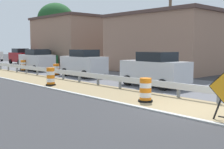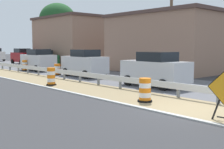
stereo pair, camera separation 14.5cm
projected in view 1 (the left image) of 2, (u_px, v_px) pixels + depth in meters
ground_plane at (193, 110)px, 11.07m from camera, size 160.00×160.00×0.00m
median_dirt_strip at (198, 108)px, 11.35m from camera, size 3.24×120.00×0.01m
curb_near_edge at (173, 115)px, 10.20m from camera, size 0.20×120.00×0.11m
traffic_barrel_nearest at (145, 91)px, 12.59m from camera, size 0.65×0.65×1.06m
traffic_barrel_close at (51, 77)px, 17.86m from camera, size 0.63×0.63×1.11m
traffic_barrel_mid at (56, 70)px, 24.14m from camera, size 0.66×0.66×0.95m
traffic_barrel_far at (23, 66)px, 28.38m from camera, size 0.64×0.64×1.07m
car_trailing_near_lane at (21, 56)px, 38.84m from camera, size 2.04×4.03×2.13m
car_lead_far_lane at (37, 60)px, 28.56m from camera, size 2.09×4.29×2.16m
car_trailing_far_lane at (83, 63)px, 22.98m from camera, size 2.05×4.20×2.19m
car_distant_a at (42, 58)px, 34.60m from camera, size 2.12×4.66×1.96m
car_distant_b at (155, 69)px, 17.35m from camera, size 2.16×4.24×2.12m
roadside_shop_near at (169, 42)px, 27.88m from camera, size 8.57×10.85×5.61m
roadside_shop_far at (77, 41)px, 39.05m from camera, size 9.29×10.40×6.33m
utility_pole_near at (170, 24)px, 23.47m from camera, size 0.24×1.80×8.32m
tree_roadside at (56, 20)px, 39.87m from camera, size 5.10×5.10×8.47m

